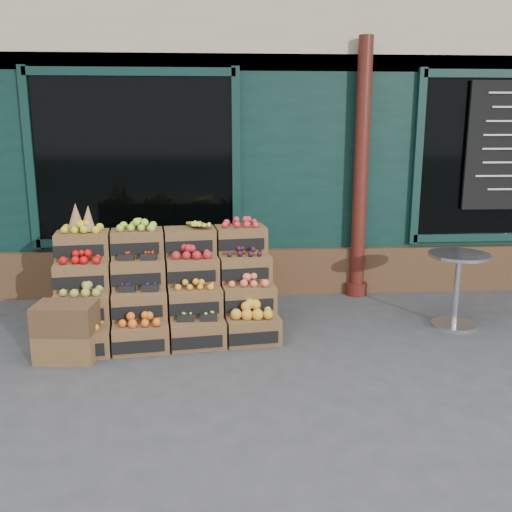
{
  "coord_description": "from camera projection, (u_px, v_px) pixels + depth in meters",
  "views": [
    {
      "loc": [
        -0.58,
        -5.0,
        2.18
      ],
      "look_at": [
        -0.2,
        0.7,
        0.85
      ],
      "focal_mm": 40.0,
      "sensor_mm": 36.0,
      "label": 1
    }
  ],
  "objects": [
    {
      "name": "shop_facade",
      "position": [
        251.0,
        111.0,
        9.81
      ],
      "size": [
        12.0,
        6.24,
        4.8
      ],
      "color": "black",
      "rests_on": "ground"
    },
    {
      "name": "spare_crates",
      "position": [
        67.0,
        332.0,
        5.35
      ],
      "size": [
        0.58,
        0.43,
        0.55
      ],
      "rotation": [
        0.0,
        0.0,
        -0.09
      ],
      "color": "brown",
      "rests_on": "ground"
    },
    {
      "name": "ground",
      "position": [
        282.0,
        360.0,
        5.39
      ],
      "size": [
        60.0,
        60.0,
        0.0
      ],
      "primitive_type": "plane",
      "color": "#38383A",
      "rests_on": "ground"
    },
    {
      "name": "bistro_table",
      "position": [
        457.0,
        281.0,
        6.17
      ],
      "size": [
        0.65,
        0.65,
        0.82
      ],
      "rotation": [
        0.0,
        0.0,
        -0.44
      ],
      "color": "silver",
      "rests_on": "ground"
    },
    {
      "name": "crate_display",
      "position": [
        166.0,
        293.0,
        6.02
      ],
      "size": [
        2.34,
        1.35,
        1.39
      ],
      "rotation": [
        0.0,
        0.0,
        0.13
      ],
      "color": "brown",
      "rests_on": "ground"
    },
    {
      "name": "shopkeeper",
      "position": [
        179.0,
        206.0,
        7.6
      ],
      "size": [
        0.92,
        0.73,
        2.22
      ],
      "primitive_type": "imported",
      "rotation": [
        0.0,
        0.0,
        2.87
      ],
      "color": "#1A5C2A",
      "rests_on": "ground"
    }
  ]
}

